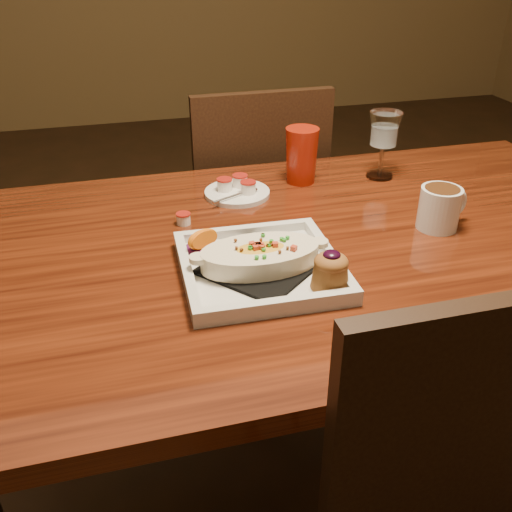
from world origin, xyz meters
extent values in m
plane|color=black|center=(0.00, 0.00, 0.00)|extent=(7.00, 7.00, 0.00)
cube|color=maroon|center=(0.00, 0.00, 0.73)|extent=(1.50, 0.90, 0.04)
cylinder|color=black|center=(-0.67, 0.37, 0.35)|extent=(0.07, 0.07, 0.71)
cylinder|color=black|center=(0.67, 0.37, 0.35)|extent=(0.07, 0.07, 0.71)
cube|color=black|center=(0.00, -0.51, 0.70)|extent=(0.40, 0.03, 0.46)
cube|color=black|center=(0.00, 0.70, 0.45)|extent=(0.42, 0.42, 0.04)
cylinder|color=black|center=(0.17, 0.87, 0.23)|extent=(0.04, 0.04, 0.45)
cylinder|color=black|center=(-0.17, 0.87, 0.23)|extent=(0.04, 0.04, 0.45)
cylinder|color=black|center=(0.17, 0.53, 0.23)|extent=(0.04, 0.04, 0.45)
cylinder|color=black|center=(-0.17, 0.53, 0.23)|extent=(0.04, 0.04, 0.45)
cube|color=black|center=(0.00, 0.51, 0.70)|extent=(0.40, 0.03, 0.46)
cube|color=silver|center=(-0.18, -0.10, 0.76)|extent=(0.30, 0.30, 0.01)
cube|color=black|center=(-0.18, -0.10, 0.77)|extent=(0.25, 0.25, 0.01)
ellipsoid|color=yellow|center=(-0.18, -0.10, 0.79)|extent=(0.19, 0.10, 0.04)
ellipsoid|color=#621656|center=(-0.27, -0.01, 0.77)|extent=(0.06, 0.07, 0.02)
cone|color=#965526|center=(-0.08, -0.19, 0.79)|extent=(0.07, 0.07, 0.05)
ellipsoid|color=#965526|center=(-0.08, -0.19, 0.81)|extent=(0.06, 0.06, 0.03)
ellipsoid|color=black|center=(-0.08, -0.19, 0.83)|extent=(0.03, 0.03, 0.01)
cylinder|color=silver|center=(0.24, -0.02, 0.80)|extent=(0.09, 0.09, 0.09)
cylinder|color=#3D2110|center=(0.24, -0.02, 0.83)|extent=(0.07, 0.07, 0.02)
torus|color=silver|center=(0.29, 0.00, 0.80)|extent=(0.07, 0.03, 0.06)
cylinder|color=silver|center=(0.25, 0.28, 0.75)|extent=(0.07, 0.07, 0.01)
cylinder|color=silver|center=(0.25, 0.28, 0.79)|extent=(0.01, 0.01, 0.08)
cone|color=silver|center=(0.25, 0.28, 0.88)|extent=(0.08, 0.08, 0.09)
cylinder|color=silver|center=(-0.13, 0.26, 0.76)|extent=(0.16, 0.16, 0.01)
cylinder|color=white|center=(-0.16, 0.27, 0.77)|extent=(0.04, 0.04, 0.03)
cylinder|color=#B51F16|center=(-0.16, 0.27, 0.79)|extent=(0.04, 0.04, 0.00)
cylinder|color=white|center=(-0.12, 0.29, 0.77)|extent=(0.04, 0.04, 0.03)
cylinder|color=#B51F16|center=(-0.12, 0.29, 0.79)|extent=(0.04, 0.04, 0.00)
cylinder|color=white|center=(-0.11, 0.24, 0.77)|extent=(0.04, 0.04, 0.03)
cylinder|color=#B51F16|center=(-0.11, 0.24, 0.79)|extent=(0.04, 0.04, 0.00)
cylinder|color=white|center=(-0.28, 0.14, 0.76)|extent=(0.03, 0.03, 0.02)
cylinder|color=#B51F16|center=(-0.28, 0.14, 0.77)|extent=(0.03, 0.03, 0.00)
cone|color=#A31C0B|center=(0.04, 0.30, 0.82)|extent=(0.08, 0.08, 0.14)
camera|label=1|loc=(-0.42, -0.97, 1.31)|focal=40.00mm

